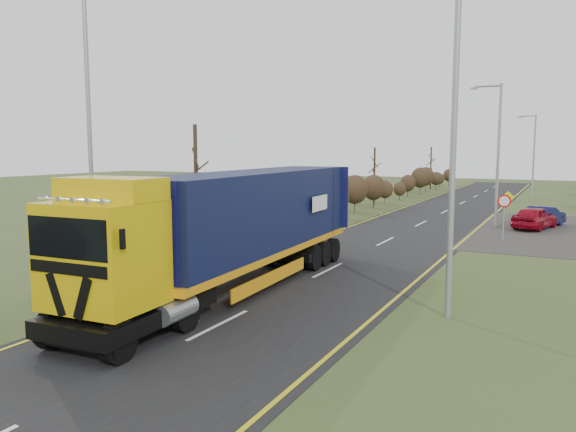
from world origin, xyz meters
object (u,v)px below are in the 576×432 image
Objects in this scene: lorry at (237,223)px; streetlight_near at (449,130)px; car_red_hatchback at (535,218)px; car_blue_sedan at (543,217)px; speed_sign at (504,208)px.

streetlight_near is (7.06, 0.20, 3.07)m from lorry.
car_red_hatchback is 0.42× the size of streetlight_near.
lorry reaches higher than car_blue_sedan.
lorry is 1.55× the size of streetlight_near.
car_red_hatchback is 1.49m from car_blue_sedan.
streetlight_near is at bearing 103.02° from car_red_hatchback.
car_blue_sedan is 23.04m from streetlight_near.
car_blue_sedan is 0.40× the size of streetlight_near.
lorry is 3.72× the size of car_red_hatchback.
lorry is 7.70m from streetlight_near.
car_blue_sedan is (0.44, 1.42, -0.05)m from car_red_hatchback.
car_red_hatchback is at bearing 77.81° from speed_sign.
lorry is at bearing 85.10° from car_red_hatchback.
lorry is 3.87× the size of car_blue_sedan.
lorry is 17.05m from speed_sign.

